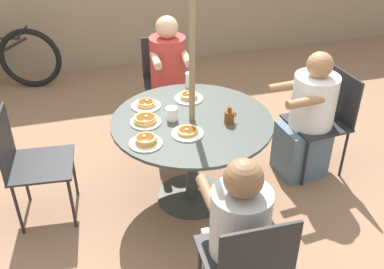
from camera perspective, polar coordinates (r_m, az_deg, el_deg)
name	(u,v)px	position (r m, az deg, el deg)	size (l,w,h in m)	color
ground_plane	(192,196)	(3.81, 0.00, -7.82)	(12.00, 12.00, 0.00)	#8C664C
back_fence	(130,0)	(5.99, -7.85, 16.59)	(10.00, 0.06, 1.70)	gray
patio_table	(192,136)	(3.45, 0.00, -0.20)	(1.22, 1.22, 0.75)	#383D38
umbrella_pole	(192,70)	(3.18, 0.00, 8.23)	(0.04, 0.04, 2.31)	#846B4C
patio_chair_north	(326,115)	(4.02, 16.66, 2.34)	(0.49, 0.49, 0.91)	#232326
diner_north	(308,121)	(3.93, 14.48, 1.61)	(0.55, 0.40, 1.13)	slate
patio_chair_east	(166,77)	(4.54, -3.32, 7.32)	(0.48, 0.48, 0.91)	#232326
diner_east	(169,83)	(4.38, -2.95, 6.58)	(0.36, 0.50, 1.20)	gray
patio_chair_south	(28,160)	(3.52, -20.13, -3.01)	(0.50, 0.50, 0.91)	#232326
patio_chair_west	(248,262)	(2.60, 7.08, -15.77)	(0.47, 0.47, 0.91)	#232326
diner_west	(237,242)	(2.73, 5.70, -13.46)	(0.35, 0.50, 1.12)	beige
pancake_plate_a	(145,120)	(3.34, -5.96, 1.81)	(0.23, 0.23, 0.06)	white
pancake_plate_b	(189,97)	(3.65, -0.41, 4.78)	(0.23, 0.23, 0.06)	white
pancake_plate_c	(146,105)	(3.56, -5.85, 3.81)	(0.23, 0.23, 0.06)	white
pancake_plate_d	(187,132)	(3.19, -0.59, 0.30)	(0.23, 0.23, 0.05)	white
pancake_plate_e	(146,141)	(3.09, -5.86, -0.83)	(0.23, 0.23, 0.07)	white
syrup_bottle	(229,116)	(3.32, 4.77, 2.29)	(0.09, 0.07, 0.13)	brown
coffee_cup	(172,114)	(3.35, -2.58, 2.66)	(0.09, 0.09, 0.10)	white
drinking_glass_a	(190,80)	(3.82, -0.30, 6.92)	(0.07, 0.07, 0.13)	silver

